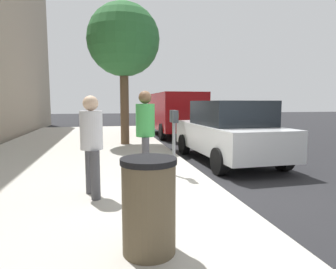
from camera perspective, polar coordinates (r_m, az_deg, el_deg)
The scene contains 9 objects.
ground_plane at distance 6.00m, azimuth 8.96°, elevation -10.45°, with size 80.00×80.00×0.00m, color #232326.
sidewalk_slab at distance 5.68m, azimuth -21.18°, elevation -10.99°, with size 28.00×6.00×0.15m, color #B7B2A8.
parking_meter at distance 6.19m, azimuth 1.18°, elevation 1.15°, with size 0.36×0.12×1.41m.
pedestrian_at_meter at distance 6.09m, azimuth -4.50°, elevation 1.65°, with size 0.54×0.40×1.82m.
pedestrian_bystander at distance 4.95m, azimuth -14.81°, elevation -0.76°, with size 0.50×0.37×1.69m.
parked_sedan_near at distance 8.54m, azimuth 11.75°, elevation 0.64°, with size 4.46×2.08×1.77m.
parked_van_far at distance 14.97m, azimuth 1.24°, elevation 4.57°, with size 5.21×2.13×2.18m.
street_tree at distance 11.25m, azimuth -8.75°, elevation 17.77°, with size 2.65×2.65×5.18m.
trash_bin at distance 3.12m, azimuth -3.79°, elevation -13.74°, with size 0.59×0.59×1.01m.
Camera 1 is at (-5.36, 2.08, 1.73)m, focal length 30.98 mm.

